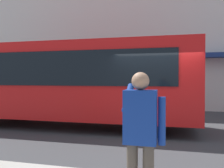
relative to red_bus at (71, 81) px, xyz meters
The scene contains 4 objects.
ground_plane 3.71m from the red_bus, 167.64° to the left, with size 60.00×60.00×0.00m, color #38383A.
building_facade_far 8.13m from the red_bus, 118.05° to the right, with size 28.00×1.55×12.00m.
red_bus is the anchor object (origin of this frame).
pedestrian_photographer 6.27m from the red_bus, 121.76° to the left, with size 0.53×0.52×1.70m.
Camera 1 is at (-0.44, 7.57, 1.77)m, focal length 38.81 mm.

